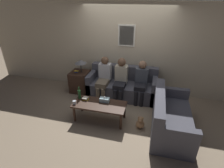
{
  "coord_description": "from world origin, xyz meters",
  "views": [
    {
      "loc": [
        0.84,
        -4.01,
        2.73
      ],
      "look_at": [
        -0.15,
        -0.17,
        0.69
      ],
      "focal_mm": 28.0,
      "sensor_mm": 36.0,
      "label": 1
    }
  ],
  "objects": [
    {
      "name": "coffee_table",
      "position": [
        -0.3,
        -0.77,
        0.39
      ],
      "size": [
        1.24,
        0.55,
        0.45
      ],
      "color": "#382319",
      "rests_on": "ground_plane"
    },
    {
      "name": "teddy_bear",
      "position": [
        0.68,
        -0.84,
        0.13
      ],
      "size": [
        0.19,
        0.19,
        0.3
      ],
      "color": "#A87A51",
      "rests_on": "ground_plane"
    },
    {
      "name": "wall_back",
      "position": [
        0.0,
        0.92,
        1.3
      ],
      "size": [
        9.0,
        0.08,
        2.6
      ],
      "color": "beige",
      "rests_on": "ground_plane"
    },
    {
      "name": "couch_side",
      "position": [
        1.29,
        -0.74,
        0.31
      ],
      "size": [
        0.81,
        1.63,
        0.87
      ],
      "rotation": [
        0.0,
        0.0,
        1.57
      ],
      "color": "#4C4C56",
      "rests_on": "ground_plane"
    },
    {
      "name": "wine_bottle",
      "position": [
        -0.85,
        -0.66,
        0.56
      ],
      "size": [
        0.07,
        0.07,
        0.31
      ],
      "color": "#19421E",
      "rests_on": "coffee_table"
    },
    {
      "name": "drinking_glass",
      "position": [
        -0.86,
        -0.92,
        0.49
      ],
      "size": [
        0.08,
        0.08,
        0.09
      ],
      "color": "silver",
      "rests_on": "coffee_table"
    },
    {
      "name": "person_middle",
      "position": [
        -0.02,
        0.3,
        0.66
      ],
      "size": [
        0.34,
        0.59,
        1.2
      ],
      "color": "black",
      "rests_on": "ground_plane"
    },
    {
      "name": "person_left",
      "position": [
        -0.52,
        0.33,
        0.64
      ],
      "size": [
        0.34,
        0.66,
        1.18
      ],
      "color": "#756651",
      "rests_on": "ground_plane"
    },
    {
      "name": "person_right",
      "position": [
        0.54,
        0.35,
        0.63
      ],
      "size": [
        0.34,
        0.58,
        1.15
      ],
      "color": "black",
      "rests_on": "ground_plane"
    },
    {
      "name": "book_stack",
      "position": [
        -0.69,
        -0.68,
        0.47
      ],
      "size": [
        0.15,
        0.14,
        0.06
      ],
      "color": "gold",
      "rests_on": "coffee_table"
    },
    {
      "name": "tissue_box",
      "position": [
        -0.21,
        -0.65,
        0.5
      ],
      "size": [
        0.23,
        0.12,
        0.15
      ],
      "color": "silver",
      "rests_on": "coffee_table"
    },
    {
      "name": "ground_plane",
      "position": [
        0.0,
        0.0,
        0.0
      ],
      "size": [
        16.0,
        16.0,
        0.0
      ],
      "primitive_type": "plane",
      "color": "gray"
    },
    {
      "name": "side_table_with_lamp",
      "position": [
        -1.32,
        0.44,
        0.36
      ],
      "size": [
        0.54,
        0.54,
        1.02
      ],
      "color": "#382319",
      "rests_on": "ground_plane"
    },
    {
      "name": "couch_main",
      "position": [
        0.0,
        0.49,
        0.31
      ],
      "size": [
        1.97,
        0.81,
        0.87
      ],
      "color": "#4C4C56",
      "rests_on": "ground_plane"
    }
  ]
}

